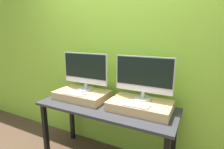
# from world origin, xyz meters

# --- Properties ---
(wall_back) EXTENTS (8.00, 0.04, 2.60)m
(wall_back) POSITION_xyz_m (0.00, 0.69, 1.30)
(wall_back) COLOR #8CC638
(wall_back) RESTS_ON ground_plane
(workbench) EXTENTS (1.59, 0.62, 0.78)m
(workbench) POSITION_xyz_m (0.00, 0.31, 0.68)
(workbench) COLOR #2D2D33
(workbench) RESTS_ON ground_plane
(wooden_riser_left) EXTENTS (0.66, 0.41, 0.10)m
(wooden_riser_left) POSITION_xyz_m (-0.38, 0.37, 0.82)
(wooden_riser_left) COLOR tan
(wooden_riser_left) RESTS_ON workbench
(monitor_left) EXTENTS (0.64, 0.21, 0.47)m
(monitor_left) POSITION_xyz_m (-0.38, 0.46, 1.13)
(monitor_left) COLOR #B2B2B7
(monitor_left) RESTS_ON wooden_riser_left
(keyboard_left) EXTENTS (0.27, 0.13, 0.01)m
(keyboard_left) POSITION_xyz_m (-0.38, 0.24, 0.88)
(keyboard_left) COLOR silver
(keyboard_left) RESTS_ON wooden_riser_left
(wooden_riser_right) EXTENTS (0.66, 0.41, 0.10)m
(wooden_riser_right) POSITION_xyz_m (0.38, 0.37, 0.82)
(wooden_riser_right) COLOR tan
(wooden_riser_right) RESTS_ON workbench
(monitor_right) EXTENTS (0.64, 0.21, 0.47)m
(monitor_right) POSITION_xyz_m (0.38, 0.46, 1.13)
(monitor_right) COLOR #B2B2B7
(monitor_right) RESTS_ON wooden_riser_right
(keyboard_right) EXTENTS (0.27, 0.13, 0.01)m
(keyboard_right) POSITION_xyz_m (0.38, 0.24, 0.88)
(keyboard_right) COLOR silver
(keyboard_right) RESTS_ON wooden_riser_right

